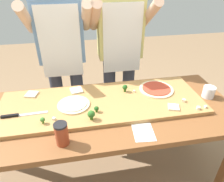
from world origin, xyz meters
TOP-DOWN VIEW (x-y plane):
  - ground_plane at (0.00, 0.00)m, footprint 8.00×8.00m
  - prep_table at (0.00, 0.00)m, footprint 1.88×0.76m
  - cutting_board at (-0.01, 0.07)m, footprint 1.46×0.51m
  - chefs_knife at (-0.57, 0.00)m, footprint 0.29×0.03m
  - pizza_whole_cheese_artichoke at (-0.21, 0.06)m, footprint 0.23×0.23m
  - pizza_whole_tomato_red at (0.44, 0.15)m, footprint 0.27×0.27m
  - pizza_slice_near_right at (0.47, -0.10)m, footprint 0.09×0.09m
  - pizza_slice_near_left at (-0.18, 0.25)m, footprint 0.11×0.11m
  - pizza_slice_far_right at (-0.52, 0.25)m, footprint 0.10×0.10m
  - broccoli_floret_back_left at (-0.40, -0.10)m, footprint 0.03×0.03m
  - broccoli_floret_back_right at (0.19, 0.17)m, footprint 0.04×0.04m
  - broccoli_floret_front_mid at (-0.06, -0.05)m, footprint 0.03×0.03m
  - broccoli_floret_front_left at (-0.10, -0.12)m, footprint 0.05×0.05m
  - cheese_crumble_a at (0.57, -0.04)m, footprint 0.03×0.03m
  - cheese_crumble_b at (0.69, -0.14)m, footprint 0.02×0.02m
  - cheese_crumble_c at (0.63, -0.14)m, footprint 0.03×0.03m
  - cheese_crumble_d at (-0.34, -0.08)m, footprint 0.02×0.02m
  - cheese_crumble_e at (0.26, 0.15)m, footprint 0.02×0.02m
  - flour_cup at (0.81, 0.02)m, footprint 0.09×0.09m
  - sauce_jar at (-0.28, -0.27)m, footprint 0.08×0.08m
  - recipe_note at (0.20, -0.27)m, footprint 0.14×0.17m
  - cook_left at (-0.28, 0.65)m, footprint 0.54×0.39m
  - cook_right at (0.25, 0.65)m, footprint 0.54×0.39m

SIDE VIEW (x-z plane):
  - ground_plane at x=0.00m, z-range 0.00..0.00m
  - prep_table at x=0.00m, z-range 0.29..1.07m
  - recipe_note at x=0.20m, z-range 0.78..0.78m
  - cutting_board at x=-0.01m, z-range 0.78..0.80m
  - chefs_knife at x=-0.57m, z-range 0.80..0.82m
  - pizza_slice_near_right at x=0.47m, z-range 0.80..0.82m
  - pizza_slice_near_left at x=-0.18m, z-range 0.80..0.82m
  - pizza_slice_far_right at x=-0.52m, z-range 0.80..0.82m
  - cheese_crumble_e at x=0.26m, z-range 0.80..0.82m
  - pizza_whole_tomato_red at x=0.44m, z-range 0.80..0.82m
  - pizza_whole_cheese_artichoke at x=-0.21m, z-range 0.80..0.82m
  - cheese_crumble_b at x=0.69m, z-range 0.80..0.82m
  - cheese_crumble_d at x=-0.34m, z-range 0.80..0.82m
  - cheese_crumble_c at x=0.63m, z-range 0.80..0.82m
  - cheese_crumble_a at x=0.57m, z-range 0.80..0.82m
  - flour_cup at x=0.81m, z-range 0.77..0.86m
  - broccoli_floret_front_mid at x=-0.06m, z-range 0.81..0.85m
  - broccoli_floret_back_left at x=-0.40m, z-range 0.81..0.85m
  - broccoli_floret_back_right at x=0.19m, z-range 0.81..0.87m
  - broccoli_floret_front_left at x=-0.10m, z-range 0.81..0.88m
  - sauce_jar at x=-0.28m, z-range 0.78..0.92m
  - cook_left at x=-0.28m, z-range 0.16..1.83m
  - cook_right at x=0.25m, z-range 0.16..1.83m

